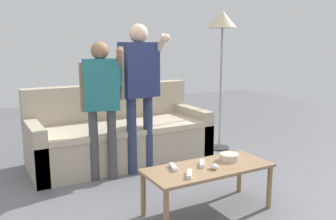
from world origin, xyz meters
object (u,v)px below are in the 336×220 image
player_left (101,95)px  game_remote_wand_spare (173,167)px  coffee_table (208,172)px  player_center (139,81)px  game_remote_wand_near (202,164)px  game_remote_wand_far (189,174)px  snack_bowl (229,157)px  couch (119,136)px  floor_lamp (222,28)px  game_remote_nunchuk (214,166)px

player_left → game_remote_wand_spare: player_left is taller
coffee_table → player_left: (-0.53, 1.15, 0.55)m
player_center → game_remote_wand_near: 1.28m
game_remote_wand_far → snack_bowl: bearing=16.1°
snack_bowl → game_remote_wand_near: (-0.29, 0.00, -0.01)m
snack_bowl → game_remote_wand_spare: (-0.54, 0.05, -0.01)m
game_remote_wand_near → snack_bowl: bearing=-1.0°
player_center → game_remote_wand_spare: bearing=-100.3°
couch → snack_bowl: size_ratio=12.73×
couch → floor_lamp: bearing=-8.2°
couch → snack_bowl: (0.41, -1.62, 0.13)m
couch → player_center: 0.87m
game_remote_nunchuk → game_remote_wand_far: 0.26m
player_center → game_remote_wand_spare: player_center is taller
snack_bowl → floor_lamp: 2.09m
game_remote_wand_far → coffee_table: bearing=21.9°
couch → player_left: (-0.38, -0.51, 0.60)m
player_left → floor_lamp: bearing=10.1°
game_remote_wand_near → game_remote_wand_spare: bearing=169.5°
player_center → game_remote_wand_far: player_center is taller
player_center → game_remote_wand_near: (0.06, -1.13, -0.60)m
coffee_table → game_remote_wand_far: bearing=-158.1°
couch → floor_lamp: size_ratio=1.16×
game_remote_wand_spare → floor_lamp: bearing=42.0°
snack_bowl → game_remote_wand_far: (-0.51, -0.15, -0.01)m
game_remote_nunchuk → game_remote_wand_near: game_remote_nunchuk is taller
player_left → game_remote_wand_far: (0.28, -1.25, -0.49)m
floor_lamp → player_center: bearing=-167.8°
couch → player_center: bearing=-82.8°
couch → game_remote_wand_near: couch is taller
game_remote_wand_near → game_remote_nunchuk: bearing=-74.0°
game_remote_nunchuk → player_left: (-0.54, 1.22, 0.48)m
coffee_table → snack_bowl: (0.26, 0.04, 0.08)m
couch → game_remote_wand_spare: bearing=-94.9°
game_remote_nunchuk → player_left: player_left is taller
floor_lamp → game_remote_wand_far: floor_lamp is taller
coffee_table → snack_bowl: bearing=10.0°
coffee_table → game_remote_wand_far: 0.28m
couch → game_remote_nunchuk: bearing=-84.9°
coffee_table → couch: bearing=95.2°
snack_bowl → player_left: bearing=125.5°
game_remote_wand_near → game_remote_wand_spare: (-0.25, 0.05, -0.00)m
snack_bowl → player_left: (-0.79, 1.10, 0.47)m
game_remote_wand_spare → player_left: bearing=103.2°
floor_lamp → game_remote_wand_near: bearing=-131.7°
floor_lamp → player_left: 1.93m
floor_lamp → game_remote_wand_spare: bearing=-138.0°
game_remote_nunchuk → game_remote_wand_spare: size_ratio=0.56×
game_remote_wand_near → game_remote_wand_spare: 0.26m
game_remote_wand_near → game_remote_wand_far: (-0.22, -0.15, -0.00)m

